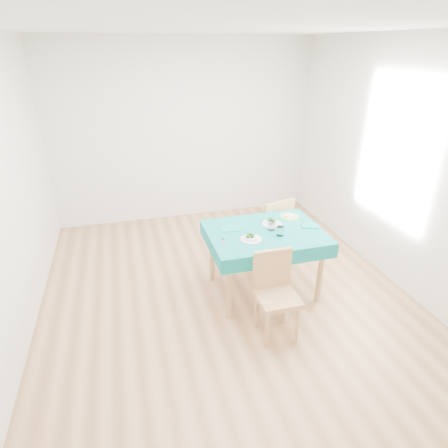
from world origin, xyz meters
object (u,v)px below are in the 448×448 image
object	(u,v)px
chair_near	(278,294)
bowl_near	(251,237)
table	(264,262)
chair_far	(269,218)
bowl_far	(272,222)
side_plate	(289,217)

from	to	relation	value
chair_near	bowl_near	xyz separation A→B (m)	(-0.07, 0.57, 0.32)
table	bowl_near	bearing A→B (deg)	-145.52
chair_far	bowl_near	bearing A→B (deg)	41.83
chair_far	bowl_far	size ratio (longest dim) A/B	4.98
chair_near	chair_far	xyz separation A→B (m)	(0.48, 1.44, 0.08)
bowl_near	table	bearing A→B (deg)	34.48
bowl_near	side_plate	size ratio (longest dim) A/B	1.03
chair_near	table	bearing A→B (deg)	79.31
chair_near	bowl_near	size ratio (longest dim) A/B	4.32
chair_far	bowl_near	world-z (taller)	chair_far
table	bowl_near	size ratio (longest dim) A/B	5.63
bowl_far	side_plate	distance (m)	0.31
table	bowl_far	size ratio (longest dim) A/B	5.51
side_plate	chair_far	bearing A→B (deg)	97.94
table	side_plate	world-z (taller)	side_plate
table	chair_near	distance (m)	0.74
table	bowl_near	world-z (taller)	bowl_near
chair_near	bowl_far	xyz separation A→B (m)	(0.27, 0.85, 0.32)
bowl_near	bowl_far	size ratio (longest dim) A/B	0.98
bowl_near	side_plate	world-z (taller)	bowl_near
chair_near	side_plate	bearing A→B (deg)	61.70
chair_far	chair_near	bearing A→B (deg)	55.87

